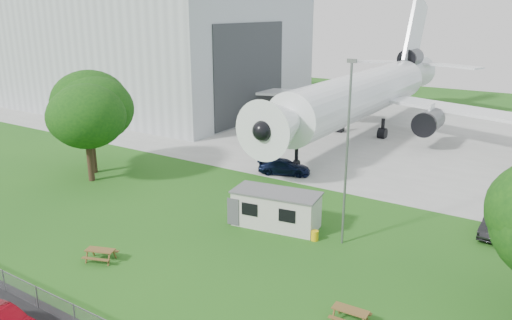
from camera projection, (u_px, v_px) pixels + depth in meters
The scene contains 11 objects.
ground at pixel (187, 248), 32.62m from camera, with size 160.00×160.00×0.00m, color #2D6B1B.
concrete_apron at pixel (384, 132), 63.09m from camera, with size 120.00×46.00×0.03m, color #B7B7B2.
hangar at pixel (150, 46), 78.55m from camera, with size 43.00×31.00×18.55m.
airliner at pixel (365, 92), 60.88m from camera, with size 46.36×47.73×17.69m.
site_cabin at pixel (276, 209), 35.53m from camera, with size 6.92×3.63×2.62m.
picnic_west at pixel (101, 261), 30.97m from camera, with size 1.80×1.50×0.76m, color brown, non-canonical shape.
lamp_mast at pixel (347, 157), 31.57m from camera, with size 0.16×0.16×12.00m, color slate.
tree_west_big at pixel (88, 107), 45.81m from camera, with size 7.71×7.71×10.19m.
tree_west_small at pixel (86, 119), 43.75m from camera, with size 6.72×6.72×9.07m.
car_ne_sedan at pixel (497, 224), 34.39m from camera, with size 1.64×4.71×1.55m, color black.
car_apron_van at pixel (284, 167), 46.91m from camera, with size 1.99×4.89×1.42m, color black.
Camera 1 is at (19.88, -22.30, 15.00)m, focal length 35.00 mm.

